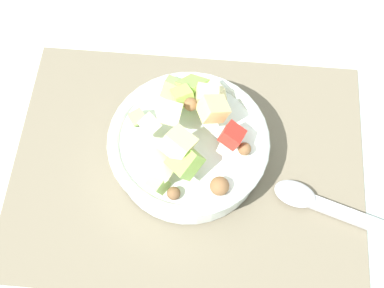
{
  "coord_description": "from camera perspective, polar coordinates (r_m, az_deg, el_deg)",
  "views": [
    {
      "loc": [
        0.03,
        -0.33,
        0.7
      ],
      "look_at": [
        0.0,
        0.01,
        0.04
      ],
      "focal_mm": 52.97,
      "sensor_mm": 36.0,
      "label": 1
    }
  ],
  "objects": [
    {
      "name": "ground_plane",
      "position": [
        0.78,
        -0.41,
        -2.32
      ],
      "size": [
        2.4,
        2.4,
        0.0
      ],
      "primitive_type": "plane",
      "color": "silver"
    },
    {
      "name": "placemat",
      "position": [
        0.77,
        -0.41,
        -2.23
      ],
      "size": [
        0.48,
        0.36,
        0.01
      ],
      "primitive_type": "cube",
      "color": "#756B56",
      "rests_on": "ground_plane"
    },
    {
      "name": "salad_bowl",
      "position": [
        0.74,
        -0.04,
        -0.11
      ],
      "size": [
        0.21,
        0.21,
        0.11
      ],
      "color": "white",
      "rests_on": "placemat"
    },
    {
      "name": "serving_spoon",
      "position": [
        0.76,
        13.79,
        -6.26
      ],
      "size": [
        0.23,
        0.1,
        0.01
      ],
      "color": "#B7B7BC",
      "rests_on": "placemat"
    }
  ]
}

